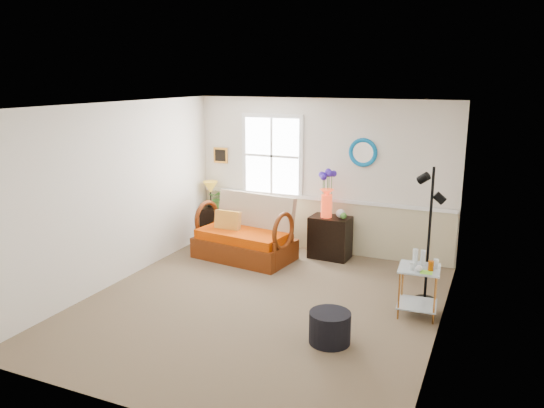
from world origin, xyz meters
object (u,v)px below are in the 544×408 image
at_px(loveseat, 244,228).
at_px(floor_lamp, 429,236).
at_px(ottoman, 330,327).
at_px(cabinet, 330,237).
at_px(side_table, 418,291).
at_px(lamp_stand, 211,223).

bearing_deg(loveseat, floor_lamp, -2.83).
height_order(loveseat, ottoman, loveseat).
xyz_separation_m(loveseat, ottoman, (2.17, -2.18, -0.33)).
bearing_deg(loveseat, cabinet, 32.57).
relative_size(side_table, floor_lamp, 0.35).
relative_size(lamp_stand, side_table, 0.95).
xyz_separation_m(loveseat, side_table, (2.96, -1.04, -0.20)).
xyz_separation_m(lamp_stand, cabinet, (2.33, -0.11, 0.05)).
bearing_deg(cabinet, loveseat, -152.26).
height_order(loveseat, floor_lamp, floor_lamp).
xyz_separation_m(side_table, floor_lamp, (0.03, 0.50, 0.60)).
xyz_separation_m(cabinet, floor_lamp, (1.71, -1.15, 0.56)).
bearing_deg(cabinet, side_table, -41.71).
bearing_deg(loveseat, ottoman, -37.52).
xyz_separation_m(floor_lamp, ottoman, (-0.82, -1.63, -0.73)).
xyz_separation_m(cabinet, side_table, (1.67, -1.64, -0.03)).
bearing_deg(side_table, floor_lamp, 86.50).
distance_m(cabinet, side_table, 2.35).
height_order(loveseat, lamp_stand, loveseat).
height_order(lamp_stand, ottoman, lamp_stand).
bearing_deg(side_table, lamp_stand, 156.34).
bearing_deg(cabinet, lamp_stand, -179.91).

